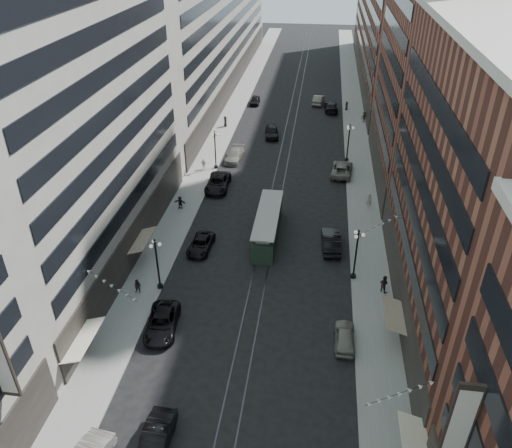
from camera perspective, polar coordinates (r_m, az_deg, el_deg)
The scene contains 36 objects.
ground at distance 74.64m, azimuth 3.19°, elevation 7.56°, with size 220.00×220.00×0.00m, color black.
sidewalk_west at distance 85.17m, azimuth -3.76°, elevation 10.72°, with size 4.00×180.00×0.15m, color gray.
sidewalk_east at distance 83.92m, azimuth 11.39°, elevation 9.83°, with size 4.00×180.00×0.15m, color gray.
rail_west at distance 83.90m, azimuth 3.28°, elevation 10.35°, with size 0.12×180.00×0.02m, color #2D2D33.
rail_east at distance 83.81m, azimuth 4.25°, elevation 10.30°, with size 0.12×180.00×0.02m, color #2D2D33.
building_west_mid at distance 49.25m, azimuth -19.62°, elevation 10.36°, with size 8.00×36.00×28.00m, color #A4A092.
building_west_far at distance 107.68m, azimuth -4.63°, elevation 22.25°, with size 8.00×90.00×26.00m, color #A4A092.
building_east_mid at distance 42.23m, azimuth 23.46°, elevation 3.01°, with size 8.00×30.00×24.00m, color brown.
building_east_tower at distance 65.83m, azimuth 19.54°, elevation 21.80°, with size 8.00×26.00×42.00m, color brown.
building_east_far at distance 115.14m, azimuth 14.52°, elevation 21.54°, with size 8.00×72.00×24.00m, color brown.
lamppost_sw_far at distance 47.31m, azimuth -11.23°, elevation -4.32°, with size 1.03×1.14×5.52m.
lamppost_sw_mid at distance 70.08m, azimuth -4.69°, elevation 8.60°, with size 1.03×1.14×5.52m.
lamppost_se_far at distance 48.63m, azimuth 11.37°, elevation -3.24°, with size 1.03×1.14×5.52m.
lamppost_se_mid at distance 73.41m, azimuth 10.52°, elevation 9.27°, with size 1.03×1.14×5.52m.
streetcar at distance 54.92m, azimuth 1.34°, elevation -0.25°, with size 2.43×10.99×3.04m.
car_2 at distance 53.54m, azimuth -6.33°, elevation -2.33°, with size 2.20×4.77×1.33m, color black.
car_4 at distance 43.08m, azimuth 10.10°, elevation -12.56°, with size 1.70×4.22×1.44m, color gray.
car_5 at distance 36.65m, azimuth -11.43°, elevation -23.13°, with size 1.74×4.98×1.64m, color black.
pedestrian_2 at distance 48.39m, azimuth -13.36°, elevation -6.95°, with size 0.73×0.40×1.51m, color black.
pedestrian_4 at distance 36.99m, azimuth 16.89°, elevation -22.97°, with size 1.03×0.47×1.76m, color #ABA38E.
car_7 at distance 65.50m, azimuth -4.38°, elevation 4.71°, with size 2.77×6.01×1.67m, color black.
car_8 at distance 73.60m, azimuth -2.46°, elevation 7.87°, with size 2.16×5.31×1.54m, color gray.
car_9 at distance 97.71m, azimuth -0.11°, elevation 13.96°, with size 1.70×4.22×1.44m, color black.
car_10 at distance 53.97m, azimuth 8.56°, elevation -1.93°, with size 1.86×5.33×1.76m, color black.
car_11 at distance 70.18m, azimuth 9.78°, elevation 6.23°, with size 2.70×5.86×1.63m, color slate.
car_12 at distance 94.76m, azimuth 8.55°, elevation 13.12°, with size 2.33×5.74×1.67m, color black.
car_13 at distance 81.86m, azimuth 1.80°, elevation 10.49°, with size 2.08×5.17×1.76m, color black.
car_14 at distance 98.43m, azimuth 7.12°, elevation 13.92°, with size 1.75×5.00×1.65m, color #646459.
pedestrian_5 at distance 61.15m, azimuth -8.67°, elevation 2.46°, with size 1.49×0.43×1.60m, color black.
pedestrian_6 at distance 70.74m, azimuth -6.00°, elevation 6.82°, with size 0.89×0.41×1.52m, color #A39A87.
pedestrian_7 at distance 48.70m, azimuth 14.41°, elevation -6.62°, with size 0.87×0.48×1.79m, color black.
pedestrian_8 at distance 62.28m, azimuth 12.79°, elevation 2.68°, with size 0.66×0.44×1.82m, color gray.
pedestrian_9 at distance 89.65m, azimuth 12.27°, elevation 11.84°, with size 1.20×0.49×1.85m, color black.
car_extra_0 at distance 44.32m, azimuth -10.70°, elevation -11.03°, with size 2.53×5.49×1.53m, color black.
pedestrian_extra_0 at distance 95.35m, azimuth 10.32°, elevation 13.15°, with size 0.77×0.42×1.58m, color black.
pedestrian_extra_1 at distance 86.06m, azimuth -3.53°, elevation 11.64°, with size 0.87×0.48×1.79m, color black.
Camera 1 is at (4.81, -8.00, 30.41)m, focal length 35.00 mm.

